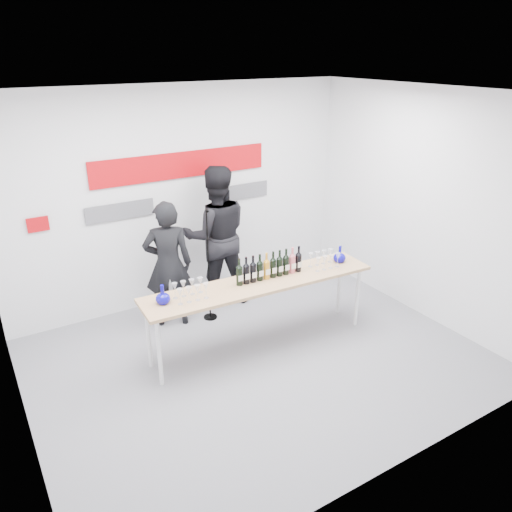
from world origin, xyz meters
The scene contains 12 objects.
ground centered at (0.00, 0.00, 0.00)m, with size 5.00×5.00×0.00m, color slate.
back_wall centered at (0.00, 2.00, 1.50)m, with size 5.00×0.04×3.00m, color silver.
signage centered at (-0.06, 1.97, 1.81)m, with size 3.38×0.02×0.79m.
tasting_table centered at (0.19, 0.28, 0.79)m, with size 2.89×0.72×0.86m.
wine_bottles centered at (0.34, 0.32, 1.02)m, with size 0.89×0.12×0.33m.
decanter_left centered at (-0.99, 0.38, 0.97)m, with size 0.16×0.16×0.21m, color #0C0894, non-canonical shape.
decanter_right centered at (1.37, 0.26, 0.97)m, with size 0.16×0.16×0.21m, color #0C0894, non-canonical shape.
glasses_left centered at (-0.68, 0.33, 0.95)m, with size 0.37×0.24×0.18m.
glasses_right centered at (1.10, 0.24, 0.95)m, with size 0.37×0.24×0.18m.
presenter_left centered at (-0.53, 1.35, 0.84)m, with size 0.62×0.40×1.69m, color black.
presenter_right centered at (0.30, 1.63, 0.99)m, with size 0.96×0.75×1.97m, color black.
mic_stand centered at (-0.04, 1.19, 0.47)m, with size 0.18×0.18×1.56m.
Camera 1 is at (-2.62, -4.21, 3.41)m, focal length 35.00 mm.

